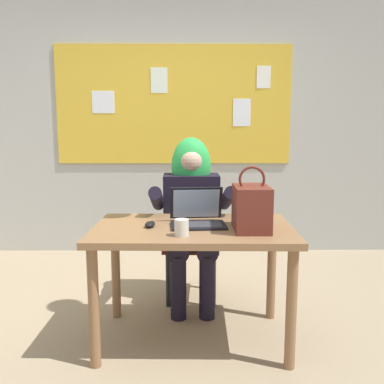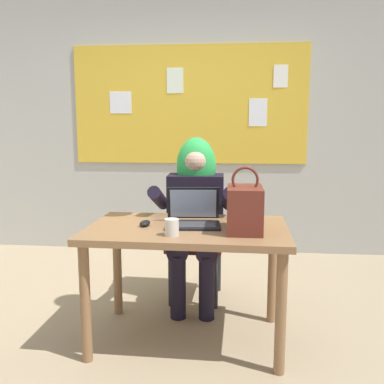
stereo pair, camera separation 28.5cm
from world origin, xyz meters
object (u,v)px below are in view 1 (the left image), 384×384
(desk_main, at_px, (193,242))
(handbag, at_px, (251,207))
(person_costumed, at_px, (191,207))
(coffee_mug, at_px, (182,228))
(chair_at_desk, at_px, (192,232))
(computer_mouse, at_px, (150,224))
(laptop, at_px, (197,216))

(desk_main, height_order, handbag, handbag)
(person_costumed, xyz_separation_m, coffee_mug, (-0.06, -0.83, 0.04))
(chair_at_desk, relative_size, computer_mouse, 8.67)
(chair_at_desk, relative_size, person_costumed, 0.72)
(desk_main, bearing_deg, computer_mouse, -177.23)
(person_costumed, bearing_deg, computer_mouse, -23.66)
(computer_mouse, bearing_deg, handbag, -1.11)
(handbag, bearing_deg, person_costumed, 116.45)
(computer_mouse, height_order, coffee_mug, coffee_mug)
(chair_at_desk, xyz_separation_m, coffee_mug, (-0.06, -0.96, 0.28))
(laptop, bearing_deg, desk_main, -121.58)
(chair_at_desk, distance_m, handbag, 0.96)
(person_costumed, height_order, handbag, person_costumed)
(person_costumed, bearing_deg, chair_at_desk, 178.07)
(person_costumed, distance_m, coffee_mug, 0.83)
(laptop, height_order, computer_mouse, laptop)
(computer_mouse, bearing_deg, chair_at_desk, 77.01)
(computer_mouse, bearing_deg, coffee_mug, -41.31)
(computer_mouse, bearing_deg, desk_main, 8.76)
(person_costumed, height_order, laptop, person_costumed)
(person_costumed, height_order, coffee_mug, person_costumed)
(desk_main, distance_m, laptop, 0.16)
(person_costumed, distance_m, handbag, 0.78)
(person_costumed, distance_m, computer_mouse, 0.67)
(chair_at_desk, bearing_deg, handbag, 24.82)
(desk_main, xyz_separation_m, laptop, (0.03, 0.05, 0.15))
(desk_main, height_order, coffee_mug, coffee_mug)
(desk_main, distance_m, handbag, 0.42)
(laptop, height_order, coffee_mug, laptop)
(computer_mouse, bearing_deg, laptop, 19.12)
(desk_main, bearing_deg, laptop, 62.64)
(desk_main, bearing_deg, chair_at_desk, 90.22)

